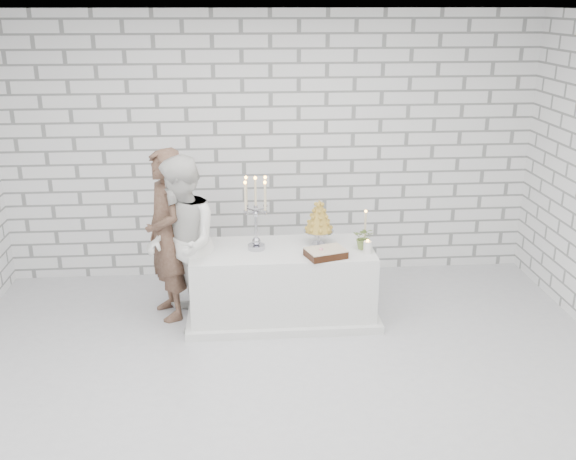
% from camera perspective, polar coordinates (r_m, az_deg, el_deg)
% --- Properties ---
extents(ground, '(6.00, 5.00, 0.01)m').
position_cam_1_polar(ground, '(5.71, 0.06, -13.29)').
color(ground, silver).
rests_on(ground, ground).
extents(ceiling, '(6.00, 5.00, 0.01)m').
position_cam_1_polar(ceiling, '(4.81, 0.08, 18.38)').
color(ceiling, white).
rests_on(ceiling, ground).
extents(wall_back, '(6.00, 0.01, 3.00)m').
position_cam_1_polar(wall_back, '(7.48, -1.48, 7.12)').
color(wall_back, white).
rests_on(wall_back, ground).
extents(wall_front, '(6.00, 0.01, 3.00)m').
position_cam_1_polar(wall_front, '(2.81, 4.30, -14.86)').
color(wall_front, white).
rests_on(wall_front, ground).
extents(cake_table, '(1.80, 0.80, 0.75)m').
position_cam_1_polar(cake_table, '(6.66, -0.50, -4.64)').
color(cake_table, white).
rests_on(cake_table, ground).
extents(groom, '(0.63, 0.75, 1.74)m').
position_cam_1_polar(groom, '(6.64, -10.49, -0.44)').
color(groom, '#4E3225').
rests_on(groom, ground).
extents(bride, '(0.82, 0.96, 1.72)m').
position_cam_1_polar(bride, '(6.41, -9.20, -1.20)').
color(bride, white).
rests_on(bride, ground).
extents(candelabra, '(0.32, 0.32, 0.74)m').
position_cam_1_polar(candelabra, '(6.39, -2.80, 1.44)').
color(candelabra, '#A4A3AD').
rests_on(candelabra, cake_table).
extents(croquembouche, '(0.35, 0.35, 0.47)m').
position_cam_1_polar(croquembouche, '(6.56, 2.69, 0.69)').
color(croquembouche, olive).
rests_on(croquembouche, cake_table).
extents(chocolate_cake, '(0.42, 0.36, 0.08)m').
position_cam_1_polar(chocolate_cake, '(6.30, 3.29, -2.00)').
color(chocolate_cake, black).
rests_on(chocolate_cake, cake_table).
extents(pillar_candle, '(0.09, 0.09, 0.12)m').
position_cam_1_polar(pillar_candle, '(6.43, 6.90, -1.50)').
color(pillar_candle, white).
rests_on(pillar_candle, cake_table).
extents(extra_taper, '(0.06, 0.06, 0.32)m').
position_cam_1_polar(extra_taper, '(6.68, 6.70, 0.24)').
color(extra_taper, beige).
rests_on(extra_taper, cake_table).
extents(flowers, '(0.26, 0.24, 0.23)m').
position_cam_1_polar(flowers, '(6.52, 6.62, -0.67)').
color(flowers, '#486F35').
rests_on(flowers, cake_table).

